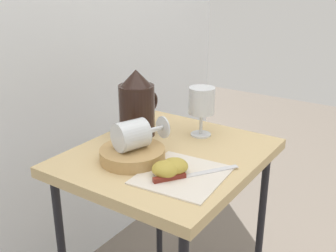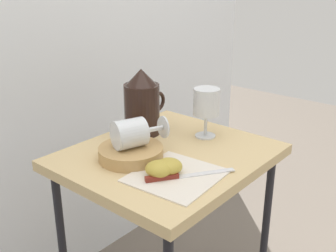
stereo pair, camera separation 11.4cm
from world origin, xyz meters
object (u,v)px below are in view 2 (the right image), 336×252
at_px(basket_tray, 131,153).
at_px(pitcher, 142,108).
at_px(apple_half_left, 159,169).
at_px(apple_half_right, 169,166).
at_px(wine_glass_upright, 206,104).
at_px(wine_glass_tipped_near, 131,133).
at_px(wine_glass_tipped_far, 132,135).
at_px(knife, 177,176).
at_px(table, 168,174).

bearing_deg(basket_tray, pitcher, 33.95).
relative_size(apple_half_left, apple_half_right, 1.00).
bearing_deg(apple_half_right, wine_glass_upright, 16.10).
bearing_deg(wine_glass_tipped_near, wine_glass_tipped_far, -69.03).
relative_size(apple_half_right, knife, 0.34).
height_order(pitcher, wine_glass_tipped_near, pitcher).
distance_m(wine_glass_upright, wine_glass_tipped_far, 0.27).
relative_size(wine_glass_upright, knife, 0.76).
relative_size(table, wine_glass_tipped_near, 4.25).
relative_size(wine_glass_tipped_far, knife, 0.78).
xyz_separation_m(wine_glass_tipped_far, apple_half_right, (-0.01, -0.14, -0.05)).
height_order(table, wine_glass_tipped_far, wine_glass_tipped_far).
height_order(table, apple_half_left, apple_half_left).
bearing_deg(wine_glass_upright, basket_tray, 166.85).
xyz_separation_m(basket_tray, pitcher, (0.16, 0.11, 0.07)).
distance_m(pitcher, wine_glass_tipped_near, 0.19).
bearing_deg(wine_glass_upright, pitcher, 121.62).
relative_size(table, apple_half_right, 10.03).
distance_m(basket_tray, wine_glass_upright, 0.29).
bearing_deg(wine_glass_tipped_far, table, -26.55).
bearing_deg(apple_half_left, basket_tray, 76.73).
bearing_deg(pitcher, knife, -121.32).
bearing_deg(pitcher, wine_glass_tipped_near, -145.71).
relative_size(wine_glass_upright, apple_half_right, 2.23).
bearing_deg(pitcher, wine_glass_upright, -58.38).
relative_size(wine_glass_tipped_far, apple_half_right, 2.28).
height_order(wine_glass_upright, wine_glass_tipped_far, wine_glass_upright).
distance_m(pitcher, apple_half_right, 0.30).
distance_m(wine_glass_tipped_far, knife, 0.18).
bearing_deg(apple_half_right, wine_glass_tipped_near, 86.68).
distance_m(basket_tray, knife, 0.17).
bearing_deg(basket_tray, wine_glass_tipped_near, 16.84).
distance_m(wine_glass_tipped_near, apple_half_left, 0.15).
xyz_separation_m(table, pitcher, (0.06, 0.16, 0.15)).
xyz_separation_m(pitcher, knife, (-0.17, -0.28, -0.08)).
height_order(wine_glass_upright, wine_glass_tipped_near, wine_glass_upright).
height_order(table, pitcher, pitcher).
xyz_separation_m(basket_tray, wine_glass_tipped_far, (0.00, -0.00, 0.05)).
bearing_deg(wine_glass_tipped_near, knife, -94.40).
distance_m(wine_glass_tipped_far, apple_half_left, 0.14).
relative_size(pitcher, knife, 1.03).
xyz_separation_m(wine_glass_upright, wine_glass_tipped_far, (-0.26, 0.06, -0.03)).
xyz_separation_m(apple_half_left, apple_half_right, (0.03, -0.01, 0.00)).
height_order(apple_half_left, apple_half_right, same).
xyz_separation_m(basket_tray, wine_glass_tipped_near, (0.00, 0.00, 0.06)).
xyz_separation_m(basket_tray, knife, (-0.01, -0.17, -0.01)).
height_order(wine_glass_tipped_far, apple_half_left, wine_glass_tipped_far).
height_order(wine_glass_upright, apple_half_right, wine_glass_upright).
relative_size(wine_glass_upright, wine_glass_tipped_near, 0.95).
bearing_deg(apple_half_left, pitcher, 51.24).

